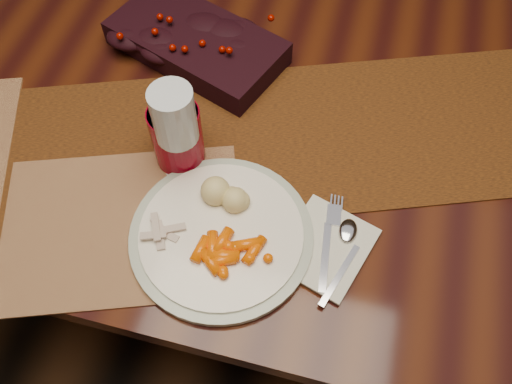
% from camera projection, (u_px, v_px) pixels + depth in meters
% --- Properties ---
extents(floor, '(5.00, 5.00, 0.00)m').
position_uv_depth(floor, '(268.00, 259.00, 1.69)').
color(floor, black).
rests_on(floor, ground).
extents(dining_table, '(1.80, 1.00, 0.75)m').
position_uv_depth(dining_table, '(271.00, 198.00, 1.37)').
color(dining_table, black).
rests_on(dining_table, floor).
extents(table_runner, '(1.70, 0.92, 0.00)m').
position_uv_depth(table_runner, '(292.00, 136.00, 1.00)').
color(table_runner, '#332005').
rests_on(table_runner, dining_table).
extents(centerpiece, '(0.39, 0.29, 0.07)m').
position_uv_depth(centerpiece, '(196.00, 40.00, 1.09)').
color(centerpiece, black).
rests_on(centerpiece, table_runner).
extents(placemat_main, '(0.47, 0.41, 0.00)m').
position_uv_depth(placemat_main, '(122.00, 225.00, 0.91)').
color(placemat_main, brown).
rests_on(placemat_main, dining_table).
extents(dinner_plate, '(0.36, 0.36, 0.02)m').
position_uv_depth(dinner_plate, '(221.00, 235.00, 0.89)').
color(dinner_plate, white).
rests_on(dinner_plate, placemat_main).
extents(baby_carrots, '(0.12, 0.11, 0.02)m').
position_uv_depth(baby_carrots, '(225.00, 253.00, 0.85)').
color(baby_carrots, '#EB5700').
rests_on(baby_carrots, dinner_plate).
extents(mashed_potatoes, '(0.11, 0.10, 0.05)m').
position_uv_depth(mashed_potatoes, '(228.00, 188.00, 0.90)').
color(mashed_potatoes, beige).
rests_on(mashed_potatoes, dinner_plate).
extents(turkey_shreds, '(0.09, 0.08, 0.02)m').
position_uv_depth(turkey_shreds, '(163.00, 230.00, 0.87)').
color(turkey_shreds, '#A29189').
rests_on(turkey_shreds, dinner_plate).
extents(napkin, '(0.17, 0.18, 0.01)m').
position_uv_depth(napkin, '(325.00, 247.00, 0.88)').
color(napkin, beige).
rests_on(napkin, placemat_main).
extents(fork, '(0.04, 0.16, 0.00)m').
position_uv_depth(fork, '(327.00, 246.00, 0.88)').
color(fork, silver).
rests_on(fork, napkin).
extents(spoon, '(0.08, 0.15, 0.00)m').
position_uv_depth(spoon, '(342.00, 261.00, 0.86)').
color(spoon, silver).
rests_on(spoon, napkin).
extents(red_cup, '(0.09, 0.09, 0.12)m').
position_uv_depth(red_cup, '(177.00, 136.00, 0.93)').
color(red_cup, maroon).
rests_on(red_cup, placemat_main).
extents(wine_glass, '(0.09, 0.09, 0.20)m').
position_uv_depth(wine_glass, '(178.00, 134.00, 0.88)').
color(wine_glass, silver).
rests_on(wine_glass, dining_table).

